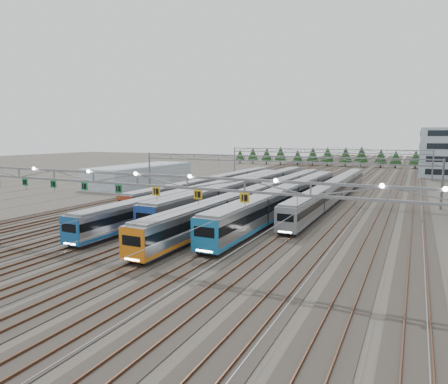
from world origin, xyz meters
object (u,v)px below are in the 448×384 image
at_px(train_e, 289,197).
at_px(gantry_mid, 272,164).
at_px(gantry_far, 324,154).
at_px(gantry_near, 136,182).
at_px(train_d, 264,195).
at_px(train_c, 249,189).
at_px(train_a, 215,185).
at_px(train_b, 212,193).
at_px(west_shed, 141,175).
at_px(train_f, 334,190).

bearing_deg(train_e, gantry_mid, 119.94).
bearing_deg(gantry_far, train_e, -83.21).
distance_m(gantry_near, gantry_far, 85.12).
bearing_deg(train_d, gantry_far, 92.32).
relative_size(train_c, gantry_near, 1.08).
height_order(train_a, gantry_far, gantry_far).
height_order(train_a, gantry_near, gantry_near).
relative_size(train_b, gantry_mid, 1.10).
height_order(gantry_near, gantry_mid, gantry_near).
bearing_deg(gantry_near, west_shed, 127.12).
bearing_deg(train_b, train_f, 35.13).
bearing_deg(west_shed, train_f, -6.29).
distance_m(gantry_near, west_shed, 58.20).
height_order(train_a, train_f, train_f).
height_order(gantry_far, west_shed, gantry_far).
bearing_deg(gantry_near, gantry_far, 89.97).
bearing_deg(train_b, west_shed, 147.88).
xyz_separation_m(train_a, gantry_mid, (11.25, 1.59, 4.42)).
relative_size(train_d, gantry_near, 1.19).
bearing_deg(train_e, gantry_near, -103.46).
bearing_deg(train_b, train_c, 51.82).
relative_size(train_b, train_f, 1.05).
bearing_deg(train_f, train_c, -152.79).
height_order(train_e, gantry_mid, gantry_mid).
bearing_deg(west_shed, train_d, -24.17).
relative_size(train_a, gantry_near, 0.96).
distance_m(train_e, gantry_mid, 14.17).
bearing_deg(train_a, gantry_near, -73.79).
distance_m(train_d, train_e, 4.64).
distance_m(train_c, west_shed, 34.94).
bearing_deg(train_f, gantry_mid, -174.75).
distance_m(train_f, gantry_mid, 12.13).
distance_m(train_a, train_f, 22.65).
distance_m(train_a, gantry_mid, 12.19).
bearing_deg(train_b, train_e, -0.39).
distance_m(gantry_far, west_shed, 52.49).
bearing_deg(gantry_mid, train_f, 5.25).
xyz_separation_m(train_a, train_b, (4.50, -10.04, -0.01)).
bearing_deg(train_a, train_c, -25.62).
bearing_deg(train_b, gantry_near, -76.76).
bearing_deg(gantry_far, train_c, -92.53).
height_order(gantry_near, gantry_far, gantry_near).
height_order(train_b, gantry_near, gantry_near).
bearing_deg(train_a, train_f, 6.65).
bearing_deg(west_shed, gantry_near, -52.88).
distance_m(train_b, gantry_near, 29.71).
bearing_deg(gantry_near, train_e, 76.54).
height_order(train_c, gantry_mid, gantry_mid).
bearing_deg(train_a, train_b, -65.85).
height_order(train_f, gantry_far, gantry_far).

